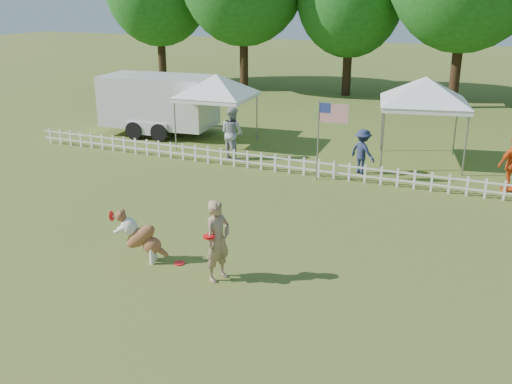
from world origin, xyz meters
TOP-DOWN VIEW (x-y plane):
  - ground at (0.00, 0.00)m, footprint 120.00×120.00m
  - picket_fence at (0.00, 7.00)m, footprint 22.00×0.08m
  - handler at (0.43, -0.41)m, footprint 0.58×0.72m
  - dog at (-1.47, -0.35)m, footprint 1.20×0.65m
  - frisbee_on_turf at (-0.67, -0.15)m, footprint 0.27×0.27m
  - canopy_tent_left at (-4.56, 9.33)m, footprint 2.78×2.78m
  - canopy_tent_right at (2.94, 9.99)m, footprint 3.33×3.33m
  - cargo_trailer at (-7.61, 10.04)m, footprint 5.83×2.98m
  - flag_pole at (0.28, 6.72)m, footprint 0.97×0.16m
  - spectator_a at (-3.25, 7.92)m, footprint 1.09×0.98m
  - spectator_b at (1.42, 7.96)m, footprint 1.10×0.95m
  - tree_center_left at (-3.00, 22.50)m, footprint 6.00×6.00m

SIDE VIEW (x-z plane):
  - ground at x=0.00m, z-range 0.00..0.00m
  - frisbee_on_turf at x=-0.67m, z-range 0.00..0.02m
  - picket_fence at x=0.00m, z-range 0.00..0.60m
  - dog at x=-1.47m, z-range 0.00..1.18m
  - spectator_b at x=1.42m, z-range 0.00..1.47m
  - handler at x=0.43m, z-range 0.00..1.72m
  - spectator_a at x=-3.25m, z-range 0.00..1.84m
  - cargo_trailer at x=-7.61m, z-range 0.00..2.48m
  - flag_pole at x=0.28m, z-range 0.00..2.51m
  - canopy_tent_left at x=-4.56m, z-range 0.00..2.68m
  - canopy_tent_right at x=2.94m, z-range 0.00..2.91m
  - tree_center_left at x=-3.00m, z-range 0.00..9.80m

